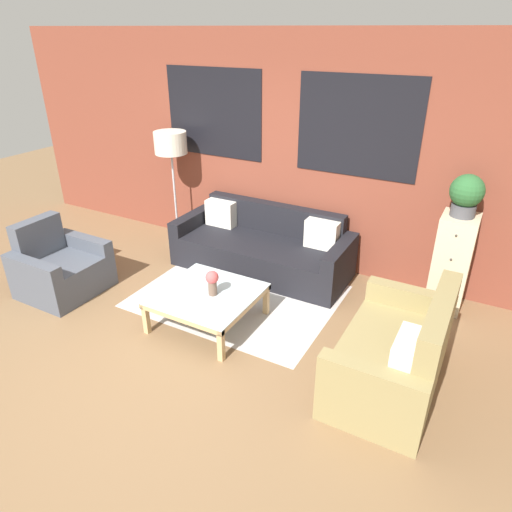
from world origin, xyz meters
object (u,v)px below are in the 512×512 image
potted_plant (466,194)px  floor_lamp (171,147)px  coffee_table (207,297)px  flower_vase (212,281)px  couch_dark (263,249)px  drawer_cabinet (452,263)px  settee_vintage (396,356)px  armchair_corner (61,269)px

potted_plant → floor_lamp: bearing=-178.5°
coffee_table → flower_vase: size_ratio=3.65×
couch_dark → drawer_cabinet: 2.20m
floor_lamp → couch_dark: bearing=-4.3°
couch_dark → flower_vase: size_ratio=8.35×
coffee_table → floor_lamp: floor_lamp is taller
floor_lamp → drawer_cabinet: 3.71m
floor_lamp → drawer_cabinet: size_ratio=1.48×
couch_dark → settee_vintage: bearing=-34.3°
floor_lamp → flower_vase: size_ratio=5.96×
potted_plant → drawer_cabinet: bearing=-90.0°
drawer_cabinet → flower_vase: drawer_cabinet is taller
armchair_corner → coffee_table: bearing=8.2°
flower_vase → settee_vintage: bearing=-0.6°
settee_vintage → flower_vase: settee_vintage is taller
couch_dark → drawer_cabinet: (2.18, 0.20, 0.26)m
couch_dark → potted_plant: 2.41m
couch_dark → potted_plant: bearing=5.3°
settee_vintage → floor_lamp: 3.88m
flower_vase → couch_dark: bearing=95.9°
drawer_cabinet → potted_plant: 0.77m
armchair_corner → drawer_cabinet: 4.38m
armchair_corner → potted_plant: size_ratio=2.00×
settee_vintage → floor_lamp: (-3.42, 1.47, 1.07)m
drawer_cabinet → couch_dark: bearing=-174.7°
couch_dark → armchair_corner: 2.42m
coffee_table → drawer_cabinet: bearing=36.3°
armchair_corner → floor_lamp: bearing=78.0°
armchair_corner → floor_lamp: floor_lamp is taller
couch_dark → potted_plant: size_ratio=5.10×
couch_dark → flower_vase: bearing=-84.1°
settee_vintage → floor_lamp: size_ratio=0.89×
drawer_cabinet → floor_lamp: bearing=-178.5°
drawer_cabinet → settee_vintage: bearing=-96.8°
coffee_table → potted_plant: bearing=36.3°
settee_vintage → drawer_cabinet: bearing=83.2°
coffee_table → drawer_cabinet: drawer_cabinet is taller
coffee_table → potted_plant: 2.79m
flower_vase → floor_lamp: bearing=137.4°
couch_dark → coffee_table: 1.34m
coffee_table → flower_vase: 0.22m
armchair_corner → flower_vase: 1.97m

